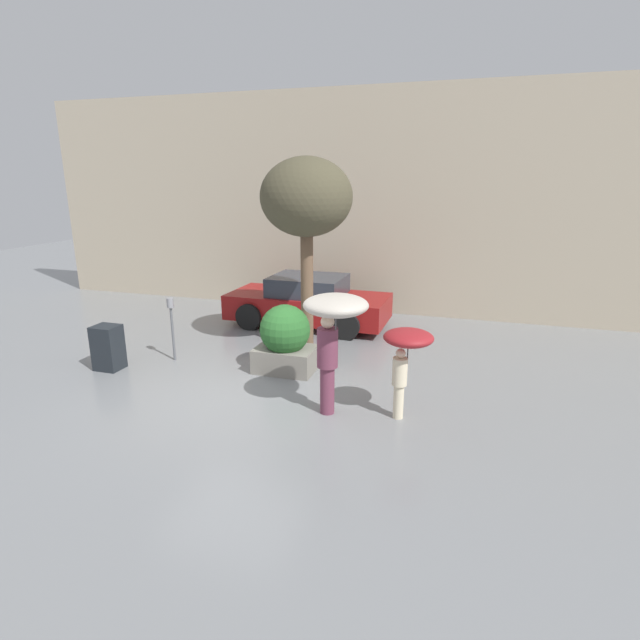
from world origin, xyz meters
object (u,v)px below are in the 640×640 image
at_px(person_adult, 333,321).
at_px(newspaper_box, 108,348).
at_px(person_child, 406,348).
at_px(parking_meter, 171,316).
at_px(parked_car_near, 308,302).
at_px(street_tree, 306,200).
at_px(planter_box, 285,339).

distance_m(person_adult, newspaper_box, 5.00).
relative_size(person_child, parking_meter, 1.10).
bearing_deg(parked_car_near, person_adult, -156.04).
distance_m(person_child, street_tree, 4.13).
distance_m(person_adult, parking_meter, 4.18).
relative_size(person_adult, person_child, 1.36).
bearing_deg(person_adult, newspaper_box, -169.55).
distance_m(person_child, newspaper_box, 6.00).
bearing_deg(planter_box, newspaper_box, -164.43).
height_order(person_adult, person_child, person_adult).
bearing_deg(person_child, parking_meter, 152.12).
bearing_deg(newspaper_box, street_tree, 32.02).
height_order(person_adult, parked_car_near, person_adult).
height_order(parked_car_near, street_tree, street_tree).
bearing_deg(street_tree, parking_meter, -151.88).
xyz_separation_m(planter_box, newspaper_box, (-3.42, -0.95, -0.21)).
xyz_separation_m(planter_box, parking_meter, (-2.46, -0.12, 0.30)).
distance_m(planter_box, parking_meter, 2.48).
relative_size(person_adult, parking_meter, 1.49).
bearing_deg(planter_box, person_child, -28.17).
xyz_separation_m(street_tree, parking_meter, (-2.51, -1.34, -2.30)).
bearing_deg(planter_box, person_adult, -47.87).
relative_size(street_tree, parking_meter, 3.08).
relative_size(person_adult, street_tree, 0.48).
bearing_deg(parked_car_near, newspaper_box, 146.87).
relative_size(person_child, newspaper_box, 1.64).
relative_size(planter_box, newspaper_box, 1.50).
distance_m(parked_car_near, street_tree, 3.38).
xyz_separation_m(parked_car_near, newspaper_box, (-2.83, -4.15, -0.15)).
bearing_deg(person_child, parked_car_near, 110.36).
bearing_deg(newspaper_box, person_adult, -7.21).
xyz_separation_m(person_adult, parking_meter, (-3.87, 1.44, -0.62)).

